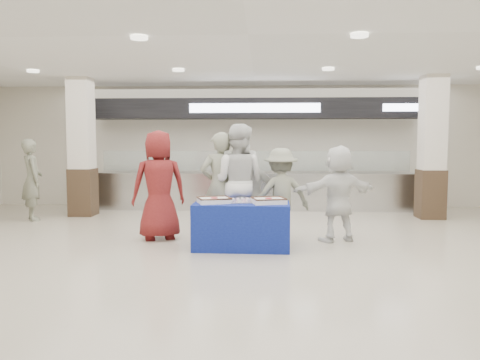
# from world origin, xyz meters

# --- Properties ---
(ground) EXTENTS (14.00, 14.00, 0.00)m
(ground) POSITION_xyz_m (0.00, 0.00, 0.00)
(ground) COLOR beige
(ground) RESTS_ON ground
(serving_line) EXTENTS (8.70, 0.85, 2.80)m
(serving_line) POSITION_xyz_m (0.00, 5.40, 1.16)
(serving_line) COLOR #B9BBC1
(serving_line) RESTS_ON ground
(column_left) EXTENTS (0.55, 0.55, 3.20)m
(column_left) POSITION_xyz_m (-4.00, 4.20, 1.53)
(column_left) COLOR #342417
(column_left) RESTS_ON ground
(column_right) EXTENTS (0.55, 0.55, 3.20)m
(column_right) POSITION_xyz_m (4.00, 4.20, 1.53)
(column_right) COLOR #342417
(column_right) RESTS_ON ground
(display_table) EXTENTS (1.57, 0.81, 0.75)m
(display_table) POSITION_xyz_m (-0.13, 1.03, 0.38)
(display_table) COLOR navy
(display_table) RESTS_ON ground
(sheet_cake_left) EXTENTS (0.61, 0.54, 0.10)m
(sheet_cake_left) POSITION_xyz_m (-0.58, 0.99, 0.80)
(sheet_cake_left) COLOR white
(sheet_cake_left) RESTS_ON display_table
(sheet_cake_right) EXTENTS (0.59, 0.51, 0.10)m
(sheet_cake_right) POSITION_xyz_m (0.30, 0.98, 0.80)
(sheet_cake_right) COLOR white
(sheet_cake_right) RESTS_ON display_table
(cupcake_tray) EXTENTS (0.47, 0.39, 0.07)m
(cupcake_tray) POSITION_xyz_m (-0.15, 1.07, 0.78)
(cupcake_tray) COLOR #B5B5BA
(cupcake_tray) RESTS_ON display_table
(civilian_maroon) EXTENTS (1.11, 0.91, 1.94)m
(civilian_maroon) POSITION_xyz_m (-1.63, 1.67, 0.97)
(civilian_maroon) COLOR maroon
(civilian_maroon) RESTS_ON ground
(soldier_a) EXTENTS (0.80, 0.65, 1.90)m
(soldier_a) POSITION_xyz_m (-0.55, 1.67, 0.95)
(soldier_a) COLOR slate
(soldier_a) RESTS_ON ground
(chef_tall) EXTENTS (1.14, 0.98, 2.05)m
(chef_tall) POSITION_xyz_m (-0.23, 1.70, 1.02)
(chef_tall) COLOR white
(chef_tall) RESTS_ON ground
(chef_short) EXTENTS (0.93, 0.39, 1.58)m
(chef_short) POSITION_xyz_m (0.02, 1.89, 0.79)
(chef_short) COLOR white
(chef_short) RESTS_ON ground
(soldier_b) EXTENTS (1.16, 0.83, 1.63)m
(soldier_b) POSITION_xyz_m (0.53, 1.67, 0.81)
(soldier_b) COLOR slate
(soldier_b) RESTS_ON ground
(civilian_white) EXTENTS (1.63, 1.02, 1.68)m
(civilian_white) POSITION_xyz_m (1.52, 1.67, 0.84)
(civilian_white) COLOR white
(civilian_white) RESTS_ON ground
(soldier_bg) EXTENTS (0.74, 0.78, 1.79)m
(soldier_bg) POSITION_xyz_m (-4.87, 3.51, 0.90)
(soldier_bg) COLOR slate
(soldier_bg) RESTS_ON ground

